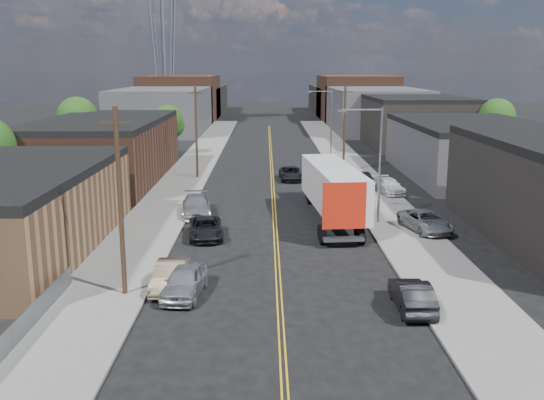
{
  "coord_description": "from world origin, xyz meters",
  "views": [
    {
      "loc": [
        -0.7,
        -20.44,
        11.9
      ],
      "look_at": [
        -0.25,
        22.32,
        2.5
      ],
      "focal_mm": 40.0,
      "sensor_mm": 36.0,
      "label": 1
    }
  ],
  "objects_px": {
    "car_left_b": "(171,276)",
    "car_left_c": "(206,228)",
    "semi_truck": "(331,187)",
    "car_left_a": "(185,281)",
    "car_right_lot_a": "(425,221)",
    "car_right_lot_c": "(364,180)",
    "car_right_oncoming": "(412,295)",
    "car_left_d": "(196,206)",
    "car_right_lot_b": "(389,186)",
    "car_ahead_truck": "(291,174)"
  },
  "relations": [
    {
      "from": "car_right_lot_c",
      "to": "car_right_lot_b",
      "type": "bearing_deg",
      "value": -54.25
    },
    {
      "from": "semi_truck",
      "to": "car_right_lot_a",
      "type": "relative_size",
      "value": 3.26
    },
    {
      "from": "car_left_d",
      "to": "car_left_b",
      "type": "bearing_deg",
      "value": -94.85
    },
    {
      "from": "semi_truck",
      "to": "car_left_d",
      "type": "bearing_deg",
      "value": 170.88
    },
    {
      "from": "car_right_lot_b",
      "to": "car_ahead_truck",
      "type": "relative_size",
      "value": 0.96
    },
    {
      "from": "car_right_oncoming",
      "to": "car_right_lot_b",
      "type": "bearing_deg",
      "value": -98.23
    },
    {
      "from": "car_right_oncoming",
      "to": "car_right_lot_c",
      "type": "xyz_separation_m",
      "value": [
        2.52,
        30.74,
        0.18
      ]
    },
    {
      "from": "car_left_c",
      "to": "car_left_b",
      "type": "bearing_deg",
      "value": -102.3
    },
    {
      "from": "car_left_c",
      "to": "car_right_oncoming",
      "type": "distance_m",
      "value": 17.59
    },
    {
      "from": "car_right_oncoming",
      "to": "car_left_c",
      "type": "bearing_deg",
      "value": -48.03
    },
    {
      "from": "car_left_c",
      "to": "car_ahead_truck",
      "type": "relative_size",
      "value": 1.0
    },
    {
      "from": "semi_truck",
      "to": "car_right_lot_c",
      "type": "height_order",
      "value": "semi_truck"
    },
    {
      "from": "semi_truck",
      "to": "car_left_c",
      "type": "xyz_separation_m",
      "value": [
        -9.5,
        -5.82,
        -1.85
      ]
    },
    {
      "from": "car_left_c",
      "to": "car_right_lot_c",
      "type": "bearing_deg",
      "value": 43.99
    },
    {
      "from": "car_left_d",
      "to": "car_right_lot_b",
      "type": "height_order",
      "value": "car_left_d"
    },
    {
      "from": "car_left_a",
      "to": "car_left_b",
      "type": "bearing_deg",
      "value": 137.67
    },
    {
      "from": "car_right_lot_b",
      "to": "car_right_lot_c",
      "type": "bearing_deg",
      "value": 113.93
    },
    {
      "from": "car_left_b",
      "to": "car_right_lot_b",
      "type": "height_order",
      "value": "car_right_lot_b"
    },
    {
      "from": "car_right_lot_c",
      "to": "car_right_oncoming",
      "type": "bearing_deg",
      "value": -93.42
    },
    {
      "from": "car_left_d",
      "to": "car_ahead_truck",
      "type": "distance_m",
      "value": 17.99
    },
    {
      "from": "car_left_c",
      "to": "semi_truck",
      "type": "bearing_deg",
      "value": 24.34
    },
    {
      "from": "car_left_b",
      "to": "car_left_c",
      "type": "relative_size",
      "value": 0.9
    },
    {
      "from": "car_right_lot_a",
      "to": "car_right_lot_b",
      "type": "bearing_deg",
      "value": 77.39
    },
    {
      "from": "car_right_lot_b",
      "to": "car_right_lot_c",
      "type": "relative_size",
      "value": 1.03
    },
    {
      "from": "car_left_c",
      "to": "car_right_lot_b",
      "type": "bearing_deg",
      "value": 35.58
    },
    {
      "from": "semi_truck",
      "to": "car_ahead_truck",
      "type": "height_order",
      "value": "semi_truck"
    },
    {
      "from": "car_left_d",
      "to": "car_right_lot_a",
      "type": "relative_size",
      "value": 1.06
    },
    {
      "from": "semi_truck",
      "to": "car_right_lot_a",
      "type": "bearing_deg",
      "value": -40.56
    },
    {
      "from": "car_left_c",
      "to": "car_right_oncoming",
      "type": "xyz_separation_m",
      "value": [
        11.6,
        -13.22,
        0.06
      ]
    },
    {
      "from": "car_ahead_truck",
      "to": "semi_truck",
      "type": "bearing_deg",
      "value": -84.08
    },
    {
      "from": "car_right_oncoming",
      "to": "car_right_lot_a",
      "type": "relative_size",
      "value": 0.87
    },
    {
      "from": "car_left_c",
      "to": "car_right_lot_a",
      "type": "relative_size",
      "value": 0.95
    },
    {
      "from": "car_left_d",
      "to": "car_right_lot_a",
      "type": "bearing_deg",
      "value": -23.82
    },
    {
      "from": "car_right_lot_b",
      "to": "car_ahead_truck",
      "type": "xyz_separation_m",
      "value": [
        -9.0,
        7.73,
        -0.15
      ]
    },
    {
      "from": "car_left_b",
      "to": "car_right_lot_b",
      "type": "bearing_deg",
      "value": 57.61
    },
    {
      "from": "car_right_lot_a",
      "to": "car_right_lot_b",
      "type": "distance_m",
      "value": 13.61
    },
    {
      "from": "car_left_a",
      "to": "car_left_c",
      "type": "relative_size",
      "value": 0.93
    },
    {
      "from": "car_left_c",
      "to": "car_right_lot_c",
      "type": "xyz_separation_m",
      "value": [
        14.12,
        17.52,
        0.24
      ]
    },
    {
      "from": "car_left_a",
      "to": "car_left_d",
      "type": "height_order",
      "value": "car_left_d"
    },
    {
      "from": "car_right_lot_a",
      "to": "car_right_lot_b",
      "type": "relative_size",
      "value": 1.11
    },
    {
      "from": "semi_truck",
      "to": "car_right_lot_a",
      "type": "distance_m",
      "value": 8.16
    },
    {
      "from": "car_left_a",
      "to": "car_right_lot_c",
      "type": "xyz_separation_m",
      "value": [
        14.13,
        28.74,
        0.14
      ]
    },
    {
      "from": "semi_truck",
      "to": "car_left_a",
      "type": "bearing_deg",
      "value": -124.17
    },
    {
      "from": "car_left_b",
      "to": "car_left_c",
      "type": "xyz_separation_m",
      "value": [
        0.92,
        10.19,
        -0.05
      ]
    },
    {
      "from": "car_right_lot_c",
      "to": "car_right_lot_a",
      "type": "bearing_deg",
      "value": -82.17
    },
    {
      "from": "car_left_d",
      "to": "car_right_lot_b",
      "type": "xyz_separation_m",
      "value": [
        17.4,
        8.18,
        0.03
      ]
    },
    {
      "from": "car_left_a",
      "to": "car_left_d",
      "type": "relative_size",
      "value": 0.83
    },
    {
      "from": "semi_truck",
      "to": "car_left_c",
      "type": "bearing_deg",
      "value": -153.51
    },
    {
      "from": "car_left_a",
      "to": "car_right_lot_b",
      "type": "relative_size",
      "value": 0.98
    },
    {
      "from": "car_left_a",
      "to": "car_right_lot_a",
      "type": "bearing_deg",
      "value": 43.98
    }
  ]
}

